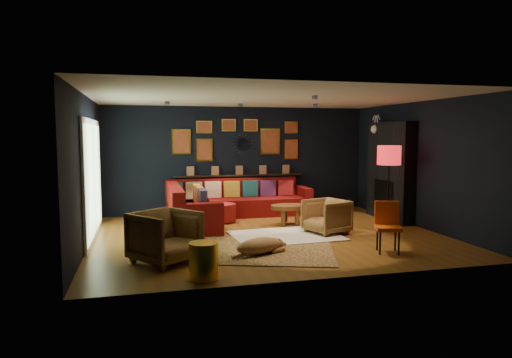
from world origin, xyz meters
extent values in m
plane|color=brown|center=(0.00, 0.00, 0.00)|extent=(6.50, 6.50, 0.00)
plane|color=black|center=(0.00, 2.75, 1.30)|extent=(6.50, 0.00, 6.50)
plane|color=black|center=(0.00, -2.75, 1.30)|extent=(6.50, 0.00, 6.50)
plane|color=black|center=(-3.25, 0.00, 1.30)|extent=(0.00, 5.50, 5.50)
plane|color=black|center=(3.25, 0.00, 1.30)|extent=(0.00, 5.50, 5.50)
plane|color=beige|center=(0.00, 0.00, 2.60)|extent=(6.50, 6.50, 0.00)
cube|color=#660E0A|center=(-0.20, 2.25, 0.21)|extent=(3.20, 0.95, 0.42)
cube|color=#660E0A|center=(-0.20, 2.60, 0.63)|extent=(3.20, 0.24, 0.46)
cube|color=#660E0A|center=(1.50, 2.25, 0.32)|extent=(0.22, 0.95, 0.64)
cube|color=#660E0A|center=(-1.32, 1.15, 0.21)|extent=(0.95, 2.20, 0.42)
cube|color=#660E0A|center=(-1.68, 1.15, 0.63)|extent=(0.24, 2.20, 0.46)
cube|color=#660E0A|center=(-1.32, 0.15, 0.32)|extent=(0.95, 0.22, 0.64)
cube|color=#234E52|center=(-1.60, 2.40, 0.62)|extent=(0.38, 0.14, 0.38)
cube|color=tan|center=(-1.15, 2.40, 0.62)|extent=(0.38, 0.14, 0.38)
cube|color=beige|center=(-0.70, 2.40, 0.62)|extent=(0.38, 0.14, 0.38)
cube|color=#B09225|center=(-0.25, 2.40, 0.62)|extent=(0.38, 0.14, 0.38)
cube|color=#164E59|center=(0.20, 2.40, 0.62)|extent=(0.38, 0.14, 0.38)
cube|color=#4B2455|center=(0.65, 2.40, 0.62)|extent=(0.38, 0.14, 0.38)
cube|color=maroon|center=(1.10, 2.40, 0.62)|extent=(0.38, 0.14, 0.38)
cube|color=#AE6D2B|center=(-1.15, 1.85, 0.62)|extent=(0.14, 0.38, 0.38)
cube|color=brown|center=(-1.15, 1.35, 0.62)|extent=(0.14, 0.38, 0.38)
cube|color=#2E2E4D|center=(-1.15, 0.85, 0.62)|extent=(0.14, 0.38, 0.38)
cube|color=black|center=(0.00, 2.68, 0.92)|extent=(3.20, 0.12, 0.04)
cube|color=yellow|center=(-1.40, 2.72, 1.75)|extent=(0.45, 0.03, 0.60)
cube|color=#B44E28|center=(-1.40, 2.70, 1.75)|extent=(0.38, 0.01, 0.51)
cube|color=yellow|center=(-0.85, 2.72, 1.55)|extent=(0.40, 0.03, 0.55)
cube|color=#B44E28|center=(-0.85, 2.70, 1.55)|extent=(0.34, 0.01, 0.47)
cube|color=yellow|center=(-0.85, 2.72, 2.10)|extent=(0.38, 0.03, 0.30)
cube|color=#B44E28|center=(-0.85, 2.70, 2.10)|extent=(0.32, 0.01, 0.25)
cube|color=yellow|center=(0.80, 2.72, 1.75)|extent=(0.50, 0.03, 0.65)
cube|color=#B44E28|center=(0.80, 2.70, 1.75)|extent=(0.42, 0.01, 0.55)
cube|color=yellow|center=(1.35, 2.72, 1.55)|extent=(0.35, 0.03, 0.50)
cube|color=#B44E28|center=(1.35, 2.70, 1.55)|extent=(0.30, 0.01, 0.42)
cube|color=yellow|center=(1.35, 2.72, 2.10)|extent=(0.35, 0.03, 0.30)
cube|color=#B44E28|center=(1.35, 2.70, 2.10)|extent=(0.30, 0.01, 0.25)
cube|color=yellow|center=(-0.25, 2.72, 2.15)|extent=(0.35, 0.03, 0.30)
cube|color=#B44E28|center=(-0.25, 2.70, 2.15)|extent=(0.30, 0.01, 0.25)
cube|color=yellow|center=(0.30, 2.72, 2.15)|extent=(0.35, 0.03, 0.30)
cube|color=#B44E28|center=(0.30, 2.70, 2.15)|extent=(0.30, 0.01, 0.25)
cylinder|color=silver|center=(0.10, 2.72, 1.70)|extent=(0.28, 0.03, 0.28)
cone|color=yellow|center=(0.32, 2.72, 1.70)|extent=(0.03, 0.16, 0.03)
cone|color=yellow|center=(0.30, 2.72, 1.78)|extent=(0.04, 0.16, 0.04)
cone|color=yellow|center=(0.26, 2.72, 1.86)|extent=(0.04, 0.16, 0.04)
cone|color=yellow|center=(0.18, 2.72, 1.90)|extent=(0.04, 0.16, 0.04)
cone|color=yellow|center=(0.10, 2.72, 1.92)|extent=(0.03, 0.16, 0.03)
cone|color=yellow|center=(0.02, 2.72, 1.90)|extent=(0.04, 0.16, 0.04)
cone|color=yellow|center=(-0.06, 2.72, 1.86)|extent=(0.04, 0.16, 0.04)
cone|color=yellow|center=(-0.10, 2.72, 1.78)|extent=(0.04, 0.16, 0.04)
cone|color=yellow|center=(-0.12, 2.72, 1.70)|extent=(0.03, 0.16, 0.03)
cone|color=yellow|center=(-0.10, 2.72, 1.62)|extent=(0.04, 0.16, 0.04)
cone|color=yellow|center=(-0.06, 2.72, 1.54)|extent=(0.04, 0.16, 0.04)
cone|color=yellow|center=(0.02, 2.72, 1.50)|extent=(0.04, 0.16, 0.04)
cone|color=yellow|center=(0.10, 2.72, 1.48)|extent=(0.03, 0.16, 0.03)
cone|color=yellow|center=(0.18, 2.72, 1.50)|extent=(0.04, 0.16, 0.04)
cone|color=yellow|center=(0.26, 2.72, 1.54)|extent=(0.04, 0.16, 0.04)
cone|color=yellow|center=(0.30, 2.72, 1.62)|extent=(0.04, 0.16, 0.04)
cube|color=black|center=(3.10, 0.90, 1.10)|extent=(0.30, 1.60, 2.20)
cube|color=black|center=(3.04, 0.90, 0.45)|extent=(0.20, 0.80, 0.90)
cone|color=white|center=(3.19, 1.40, 2.05)|extent=(0.35, 0.28, 0.28)
sphere|color=white|center=(2.97, 1.40, 2.05)|extent=(0.20, 0.20, 0.20)
cylinder|color=white|center=(2.99, 1.34, 2.22)|extent=(0.02, 0.10, 0.28)
cylinder|color=white|center=(2.99, 1.46, 2.22)|extent=(0.02, 0.10, 0.28)
cube|color=white|center=(-3.22, 0.60, 1.10)|extent=(0.04, 2.80, 2.20)
cube|color=#A5C798|center=(-3.20, 0.60, 1.10)|extent=(0.01, 2.60, 2.00)
cube|color=white|center=(-3.19, 0.60, 1.10)|extent=(0.02, 0.06, 2.00)
cylinder|color=black|center=(-1.80, 1.20, 2.56)|extent=(0.10, 0.10, 0.06)
cylinder|color=black|center=(-0.20, 1.60, 2.56)|extent=(0.10, 0.10, 0.06)
cylinder|color=black|center=(1.40, 1.20, 2.56)|extent=(0.10, 0.10, 0.06)
cylinder|color=black|center=(0.60, -0.80, 2.56)|extent=(0.10, 0.10, 0.06)
cube|color=white|center=(0.28, -0.20, 0.01)|extent=(2.07, 1.57, 0.03)
cube|color=tan|center=(-0.61, -0.98, 0.01)|extent=(3.26, 2.76, 0.02)
cylinder|color=brown|center=(0.51, 0.69, 0.19)|extent=(0.10, 0.10, 0.32)
cylinder|color=brown|center=(0.82, 0.69, 0.19)|extent=(0.10, 0.10, 0.32)
cylinder|color=brown|center=(0.67, 1.04, 0.19)|extent=(0.10, 0.10, 0.32)
cylinder|color=maroon|center=(-0.63, 1.50, 0.22)|extent=(0.59, 0.59, 0.38)
imported|color=#CB8F49|center=(-2.01, -1.44, 0.43)|extent=(1.15, 1.14, 0.87)
imported|color=#CB8F49|center=(1.13, -0.14, 0.37)|extent=(0.87, 0.90, 0.74)
cylinder|color=yellow|center=(-1.55, -2.35, 0.25)|extent=(0.39, 0.39, 0.49)
cylinder|color=black|center=(1.34, -1.83, 0.20)|extent=(0.03, 0.03, 0.41)
cylinder|color=black|center=(1.62, -1.93, 0.20)|extent=(0.03, 0.03, 0.41)
cylinder|color=black|center=(1.44, -1.55, 0.20)|extent=(0.03, 0.03, 0.41)
cylinder|color=black|center=(1.72, -1.65, 0.20)|extent=(0.03, 0.03, 0.41)
cube|color=#E85614|center=(1.53, -1.74, 0.41)|extent=(0.50, 0.50, 0.06)
cube|color=#E85614|center=(1.59, -1.59, 0.63)|extent=(0.38, 0.18, 0.39)
cylinder|color=black|center=(2.50, -0.05, 0.02)|extent=(0.29, 0.29, 0.04)
cylinder|color=black|center=(2.50, -0.05, 0.73)|extent=(0.04, 0.04, 1.37)
cylinder|color=red|center=(2.50, -0.05, 1.51)|extent=(0.47, 0.47, 0.39)
camera|label=1|loc=(-2.32, -8.28, 1.91)|focal=32.00mm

